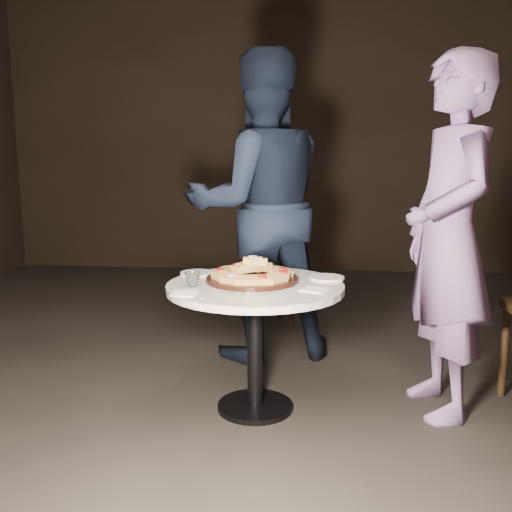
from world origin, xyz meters
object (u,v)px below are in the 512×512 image
(table, at_px, (255,308))
(diner_navy, at_px, (259,207))
(chair_far, at_px, (269,269))
(serving_board, at_px, (252,279))
(diner_teal, at_px, (448,238))
(water_glass, at_px, (193,279))
(focaccia_pile, at_px, (252,271))

(table, bearing_deg, diner_navy, 93.10)
(chair_far, bearing_deg, diner_navy, 69.27)
(serving_board, relative_size, diner_teal, 0.26)
(water_glass, bearing_deg, diner_teal, 7.08)
(serving_board, bearing_deg, diner_navy, 91.83)
(diner_navy, bearing_deg, diner_teal, 124.09)
(water_glass, xyz_separation_m, chair_far, (0.28, 1.45, -0.24))
(serving_board, relative_size, focaccia_pile, 1.13)
(serving_board, distance_m, water_glass, 0.31)
(focaccia_pile, height_order, chair_far, same)
(serving_board, height_order, diner_teal, diner_teal)
(chair_far, bearing_deg, diner_teal, 108.11)
(table, bearing_deg, serving_board, 109.60)
(chair_far, xyz_separation_m, diner_teal, (0.95, -1.30, 0.44))
(serving_board, relative_size, diner_navy, 0.24)
(serving_board, xyz_separation_m, diner_navy, (-0.02, 0.76, 0.29))
(water_glass, distance_m, diner_teal, 1.26)
(focaccia_pile, relative_size, chair_far, 0.53)
(table, height_order, serving_board, serving_board)
(diner_navy, bearing_deg, serving_board, 73.00)
(chair_far, height_order, diner_navy, diner_navy)
(focaccia_pile, relative_size, diner_navy, 0.21)
(table, distance_m, water_glass, 0.34)
(focaccia_pile, height_order, water_glass, focaccia_pile)
(diner_navy, height_order, diner_teal, diner_navy)
(chair_far, bearing_deg, water_glass, 61.04)
(diner_navy, bearing_deg, chair_far, -111.42)
(diner_navy, relative_size, diner_teal, 1.08)
(serving_board, xyz_separation_m, water_glass, (-0.28, -0.13, 0.02))
(table, distance_m, focaccia_pile, 0.18)
(focaccia_pile, xyz_separation_m, water_glass, (-0.28, -0.13, -0.02))
(chair_far, bearing_deg, serving_board, 71.82)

